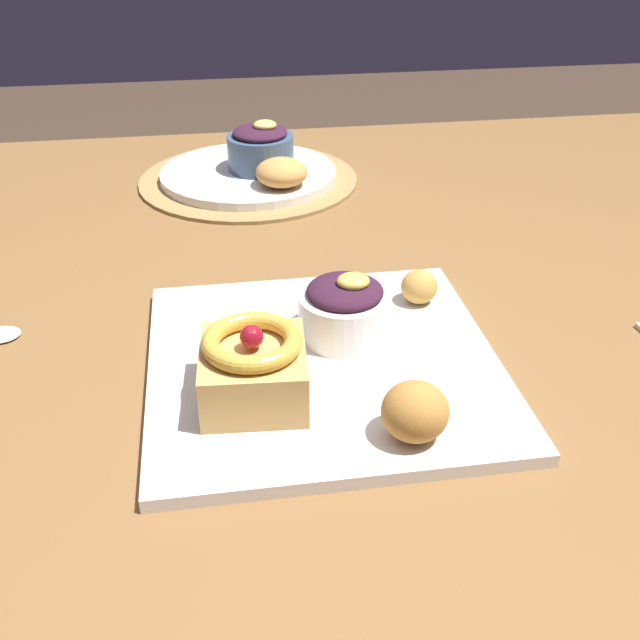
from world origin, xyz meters
TOP-DOWN VIEW (x-y plane):
  - dining_table at (0.00, 0.00)m, footprint 1.30×1.04m
  - woven_placemat at (-0.10, 0.28)m, footprint 0.31×0.31m
  - front_plate at (-0.07, -0.20)m, footprint 0.31×0.31m
  - cake_slice at (-0.13, -0.24)m, footprint 0.09×0.10m
  - berry_ramekin at (-0.04, -0.16)m, footprint 0.09×0.09m
  - fritter_front at (0.04, -0.11)m, footprint 0.04×0.04m
  - fritter_middle at (-0.01, -0.31)m, footprint 0.05×0.05m
  - back_plate at (-0.10, 0.28)m, footprint 0.25×0.25m
  - back_ramekin at (-0.08, 0.29)m, footprint 0.09×0.09m
  - back_pastry at (-0.06, 0.22)m, footprint 0.07×0.07m

SIDE VIEW (x-z plane):
  - dining_table at x=0.00m, z-range 0.28..1.01m
  - woven_placemat at x=-0.10m, z-range 0.73..0.73m
  - front_plate at x=-0.07m, z-range 0.73..0.74m
  - back_plate at x=-0.10m, z-range 0.73..0.75m
  - fritter_front at x=0.04m, z-range 0.74..0.78m
  - fritter_middle at x=-0.01m, z-range 0.74..0.79m
  - back_pastry at x=-0.06m, z-range 0.75..0.78m
  - berry_ramekin at x=-0.04m, z-range 0.74..0.80m
  - cake_slice at x=-0.13m, z-range 0.74..0.81m
  - back_ramekin at x=-0.08m, z-range 0.74..0.81m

